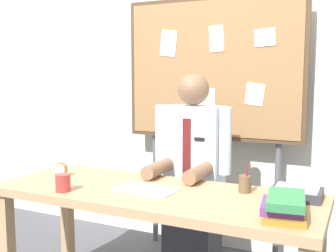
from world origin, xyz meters
name	(u,v)px	position (x,y,z in m)	size (l,w,h in m)	color
back_wall	(221,81)	(0.00, 1.15, 1.35)	(6.40, 0.08, 2.70)	silver
desk	(155,206)	(0.00, 0.00, 0.66)	(1.85, 0.68, 0.75)	tan
person	(192,183)	(0.00, 0.56, 0.66)	(0.55, 0.56, 1.41)	#2D2D33
bulletin_board	(212,73)	(0.00, 0.94, 1.42)	(1.38, 0.09, 1.97)	#4C3823
book_stack	(284,206)	(0.74, -0.15, 0.80)	(0.23, 0.31, 0.11)	olive
open_notebook	(146,190)	(-0.04, -0.02, 0.75)	(0.34, 0.19, 0.01)	white
desk_clock	(61,170)	(-0.71, 0.04, 0.79)	(0.09, 0.04, 0.09)	olive
coffee_mug	(63,183)	(-0.46, -0.24, 0.80)	(0.08, 0.08, 0.10)	#B23833
pen_holder	(245,184)	(0.47, 0.18, 0.80)	(0.07, 0.07, 0.16)	brown
paper_tray	(297,193)	(0.75, 0.20, 0.78)	(0.26, 0.20, 0.06)	#333338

